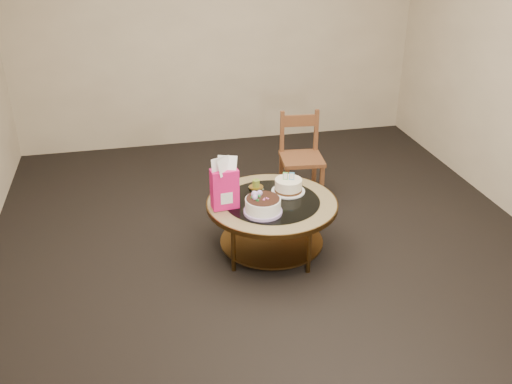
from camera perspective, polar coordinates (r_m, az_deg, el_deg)
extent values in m
plane|color=black|center=(4.64, 1.55, -5.90)|extent=(5.00, 5.00, 0.00)
cube|color=beige|center=(6.47, -3.90, 16.01)|extent=(4.50, 0.02, 2.60)
cube|color=beige|center=(2.01, 20.00, -11.97)|extent=(4.50, 0.02, 2.60)
cylinder|color=brown|center=(4.78, 5.03, -2.01)|extent=(0.04, 0.04, 0.42)
cylinder|color=brown|center=(4.78, -1.76, -1.88)|extent=(0.04, 0.04, 0.42)
cylinder|color=brown|center=(4.30, -2.28, -5.50)|extent=(0.04, 0.04, 0.42)
cylinder|color=brown|center=(4.29, 5.31, -5.64)|extent=(0.04, 0.04, 0.42)
cylinder|color=brown|center=(4.58, 1.56, -4.85)|extent=(0.82, 0.82, 0.02)
cylinder|color=brown|center=(4.42, 1.61, -1.18)|extent=(1.02, 1.02, 0.04)
cylinder|color=tan|center=(4.41, 1.62, -1.02)|extent=(1.00, 1.00, 0.01)
cylinder|color=black|center=(4.41, 1.62, -0.93)|extent=(0.74, 0.74, 0.01)
cylinder|color=#BA99D8|center=(4.23, 0.69, -1.96)|extent=(0.29, 0.29, 0.02)
cylinder|color=white|center=(4.21, 0.70, -1.39)|extent=(0.26, 0.26, 0.12)
cylinder|color=black|center=(4.18, 0.70, -0.65)|extent=(0.25, 0.25, 0.01)
sphere|color=#BA99D8|center=(4.19, -0.13, -0.23)|extent=(0.05, 0.05, 0.05)
sphere|color=#BA99D8|center=(4.22, 0.36, -0.10)|extent=(0.04, 0.04, 0.04)
sphere|color=#BA99D8|center=(4.16, -0.11, -0.54)|extent=(0.04, 0.04, 0.04)
cone|color=#217D34|center=(4.19, 0.38, -0.46)|extent=(0.03, 0.04, 0.02)
cone|color=#217D34|center=(4.18, -0.44, -0.53)|extent=(0.04, 0.04, 0.02)
cone|color=#217D34|center=(4.24, 0.53, -0.13)|extent=(0.04, 0.03, 0.02)
cone|color=#217D34|center=(4.14, 0.23, -0.80)|extent=(0.04, 0.04, 0.02)
cylinder|color=white|center=(4.55, 3.24, 0.08)|extent=(0.27, 0.27, 0.01)
cylinder|color=#402512|center=(4.54, 3.24, 0.24)|extent=(0.22, 0.22, 0.02)
cylinder|color=white|center=(4.52, 3.26, 0.80)|extent=(0.21, 0.21, 0.08)
cube|color=#53BB50|center=(4.49, 2.96, 1.62)|extent=(0.04, 0.02, 0.06)
cube|color=white|center=(4.49, 2.96, 1.62)|extent=(0.03, 0.02, 0.05)
cube|color=#409CDA|center=(4.49, 3.60, 1.60)|extent=(0.04, 0.02, 0.06)
cube|color=white|center=(4.49, 3.60, 1.60)|extent=(0.03, 0.02, 0.05)
cube|color=#F2166E|center=(4.25, -3.16, 0.33)|extent=(0.21, 0.13, 0.31)
cube|color=white|center=(4.27, -3.14, -0.32)|extent=(0.10, 0.12, 0.09)
cube|color=tan|center=(4.59, 0.00, 0.38)|extent=(0.11, 0.11, 0.01)
cylinder|color=gold|center=(4.58, 0.00, 0.49)|extent=(0.12, 0.12, 0.01)
cylinder|color=olive|center=(4.57, 0.00, 0.88)|extent=(0.06, 0.06, 0.06)
cylinder|color=black|center=(4.55, 0.00, 1.26)|extent=(0.00, 0.00, 0.01)
cube|color=brown|center=(5.29, 4.59, 3.32)|extent=(0.41, 0.41, 0.04)
cube|color=brown|center=(5.20, 3.10, 0.49)|extent=(0.04, 0.04, 0.40)
cube|color=brown|center=(5.26, 6.58, 0.67)|extent=(0.04, 0.04, 0.40)
cube|color=brown|center=(5.49, 2.53, 1.98)|extent=(0.04, 0.04, 0.40)
cube|color=brown|center=(5.55, 5.84, 2.14)|extent=(0.04, 0.04, 0.40)
cube|color=brown|center=(5.33, 2.62, 5.97)|extent=(0.04, 0.04, 0.41)
cube|color=brown|center=(5.39, 6.04, 6.09)|extent=(0.04, 0.04, 0.41)
cube|color=brown|center=(5.32, 4.38, 7.12)|extent=(0.32, 0.06, 0.11)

